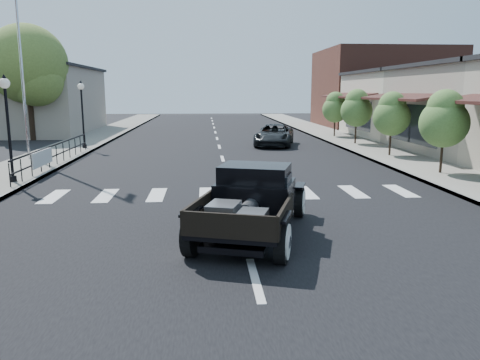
{
  "coord_description": "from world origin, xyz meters",
  "views": [
    {
      "loc": [
        -0.85,
        -10.71,
        3.27
      ],
      "look_at": [
        0.05,
        1.21,
        1.0
      ],
      "focal_mm": 35.0,
      "sensor_mm": 36.0,
      "label": 1
    }
  ],
  "objects": [
    {
      "name": "ground",
      "position": [
        0.0,
        0.0,
        0.0
      ],
      "size": [
        120.0,
        120.0,
        0.0
      ],
      "primitive_type": "plane",
      "color": "black",
      "rests_on": "ground"
    },
    {
      "name": "road",
      "position": [
        0.0,
        15.0,
        0.01
      ],
      "size": [
        14.0,
        80.0,
        0.02
      ],
      "primitive_type": "cube",
      "color": "black",
      "rests_on": "ground"
    },
    {
      "name": "road_markings",
      "position": [
        0.0,
        10.0,
        0.0
      ],
      "size": [
        12.0,
        60.0,
        0.06
      ],
      "primitive_type": null,
      "color": "silver",
      "rests_on": "ground"
    },
    {
      "name": "sidewalk_left",
      "position": [
        -8.5,
        15.0,
        0.07
      ],
      "size": [
        3.0,
        80.0,
        0.15
      ],
      "primitive_type": "cube",
      "color": "gray",
      "rests_on": "ground"
    },
    {
      "name": "sidewalk_right",
      "position": [
        8.5,
        15.0,
        0.07
      ],
      "size": [
        3.0,
        80.0,
        0.15
      ],
      "primitive_type": "cube",
      "color": "gray",
      "rests_on": "ground"
    },
    {
      "name": "low_building_left",
      "position": [
        -15.0,
        28.0,
        2.5
      ],
      "size": [
        10.0,
        12.0,
        5.0
      ],
      "primitive_type": "cube",
      "color": "#A09586",
      "rests_on": "ground"
    },
    {
      "name": "storefront_far",
      "position": [
        15.0,
        22.0,
        2.25
      ],
      "size": [
        10.0,
        9.0,
        4.5
      ],
      "primitive_type": "cube",
      "color": "#BCB39F",
      "rests_on": "ground"
    },
    {
      "name": "far_building_right",
      "position": [
        15.5,
        32.0,
        3.5
      ],
      "size": [
        11.0,
        10.0,
        7.0
      ],
      "primitive_type": "cube",
      "color": "brown",
      "rests_on": "ground"
    },
    {
      "name": "railing",
      "position": [
        -7.3,
        10.0,
        0.65
      ],
      "size": [
        0.08,
        10.0,
        1.0
      ],
      "primitive_type": null,
      "color": "black",
      "rests_on": "sidewalk_left"
    },
    {
      "name": "banner",
      "position": [
        -7.22,
        8.0,
        0.45
      ],
      "size": [
        0.04,
        2.2,
        0.6
      ],
      "primitive_type": null,
      "color": "silver",
      "rests_on": "sidewalk_left"
    },
    {
      "name": "lamp_post_b",
      "position": [
        -7.6,
        6.0,
        1.99
      ],
      "size": [
        0.36,
        0.36,
        3.69
      ],
      "primitive_type": null,
      "color": "black",
      "rests_on": "sidewalk_left"
    },
    {
      "name": "lamp_post_c",
      "position": [
        -7.6,
        16.0,
        1.99
      ],
      "size": [
        0.36,
        0.36,
        3.69
      ],
      "primitive_type": null,
      "color": "black",
      "rests_on": "sidewalk_left"
    },
    {
      "name": "flagpole",
      "position": [
        -9.2,
        12.0,
        6.68
      ],
      "size": [
        0.12,
        0.12,
        13.07
      ],
      "primitive_type": "cylinder",
      "color": "silver",
      "rests_on": "sidewalk_left"
    },
    {
      "name": "big_tree_far",
      "position": [
        -12.5,
        22.0,
        3.82
      ],
      "size": [
        5.21,
        5.21,
        7.65
      ],
      "primitive_type": null,
      "color": "#587030",
      "rests_on": "ground"
    },
    {
      "name": "small_tree_b",
      "position": [
        8.3,
        6.64,
        1.69
      ],
      "size": [
        1.85,
        1.85,
        3.08
      ],
      "primitive_type": null,
      "color": "#4A7033",
      "rests_on": "sidewalk_right"
    },
    {
      "name": "small_tree_c",
      "position": [
        8.3,
        11.75,
        1.65
      ],
      "size": [
        1.8,
        1.8,
        3.01
      ],
      "primitive_type": null,
      "color": "#4A7033",
      "rests_on": "sidewalk_right"
    },
    {
      "name": "small_tree_d",
      "position": [
        8.3,
        17.14,
        1.72
      ],
      "size": [
        1.89,
        1.89,
        3.15
      ],
      "primitive_type": null,
      "color": "#4A7033",
      "rests_on": "sidewalk_right"
    },
    {
      "name": "small_tree_e",
      "position": [
        8.3,
        21.82,
        1.64
      ],
      "size": [
        1.79,
        1.79,
        2.98
      ],
      "primitive_type": null,
      "color": "#4A7033",
      "rests_on": "sidewalk_right"
    },
    {
      "name": "hotrod_pickup",
      "position": [
        0.23,
        -0.39,
        0.83
      ],
      "size": [
        3.56,
        5.22,
        1.65
      ],
      "primitive_type": null,
      "rotation": [
        0.0,
        0.0,
        -0.31
      ],
      "color": "black",
      "rests_on": "ground"
    },
    {
      "name": "second_car",
      "position": [
        3.35,
        17.37,
        0.64
      ],
      "size": [
        3.15,
        5.0,
        1.29
      ],
      "primitive_type": "imported",
      "rotation": [
        0.0,
        0.0,
        -0.23
      ],
      "color": "black",
      "rests_on": "ground"
    }
  ]
}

